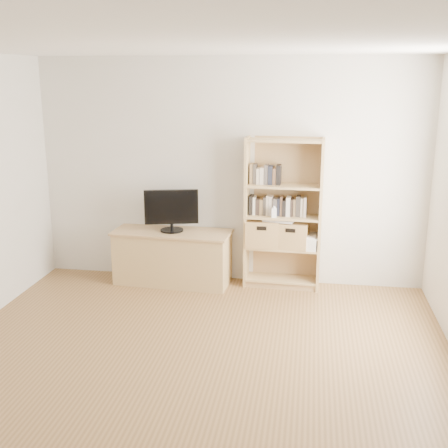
% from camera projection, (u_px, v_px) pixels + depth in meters
% --- Properties ---
extents(floor, '(4.50, 5.00, 0.01)m').
position_uv_depth(floor, '(183.00, 387.00, 4.44)').
color(floor, brown).
rests_on(floor, ground).
extents(back_wall, '(4.50, 0.02, 2.60)m').
position_uv_depth(back_wall, '(230.00, 172.00, 6.49)').
color(back_wall, beige).
rests_on(back_wall, floor).
extents(ceiling, '(4.50, 5.00, 0.01)m').
position_uv_depth(ceiling, '(176.00, 43.00, 3.77)').
color(ceiling, white).
rests_on(ceiling, back_wall).
extents(tv_stand, '(1.36, 0.58, 0.61)m').
position_uv_depth(tv_stand, '(173.00, 258.00, 6.60)').
color(tv_stand, tan).
rests_on(tv_stand, floor).
extents(bookshelf, '(0.87, 0.34, 1.73)m').
position_uv_depth(bookshelf, '(283.00, 214.00, 6.36)').
color(bookshelf, tan).
rests_on(bookshelf, floor).
extents(television, '(0.61, 0.20, 0.49)m').
position_uv_depth(television, '(171.00, 211.00, 6.46)').
color(television, black).
rests_on(television, tv_stand).
extents(books_row_mid, '(0.86, 0.19, 0.23)m').
position_uv_depth(books_row_mid, '(283.00, 205.00, 6.35)').
color(books_row_mid, black).
rests_on(books_row_mid, bookshelf).
extents(books_row_upper, '(0.36, 0.14, 0.19)m').
position_uv_depth(books_row_upper, '(267.00, 176.00, 6.30)').
color(books_row_upper, black).
rests_on(books_row_upper, bookshelf).
extents(baby_monitor, '(0.06, 0.05, 0.11)m').
position_uv_depth(baby_monitor, '(274.00, 213.00, 6.28)').
color(baby_monitor, white).
rests_on(baby_monitor, bookshelf).
extents(basket_left, '(0.38, 0.31, 0.31)m').
position_uv_depth(basket_left, '(263.00, 233.00, 6.46)').
color(basket_left, '#A27E49').
rests_on(basket_left, bookshelf).
extents(basket_right, '(0.38, 0.33, 0.30)m').
position_uv_depth(basket_right, '(292.00, 235.00, 6.40)').
color(basket_right, '#A27E49').
rests_on(basket_right, bookshelf).
extents(laptop, '(0.38, 0.30, 0.03)m').
position_uv_depth(laptop, '(280.00, 219.00, 6.38)').
color(laptop, white).
rests_on(laptop, basket_left).
extents(magazine_stack, '(0.22, 0.30, 0.13)m').
position_uv_depth(magazine_stack, '(308.00, 242.00, 6.38)').
color(magazine_stack, silver).
rests_on(magazine_stack, bookshelf).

